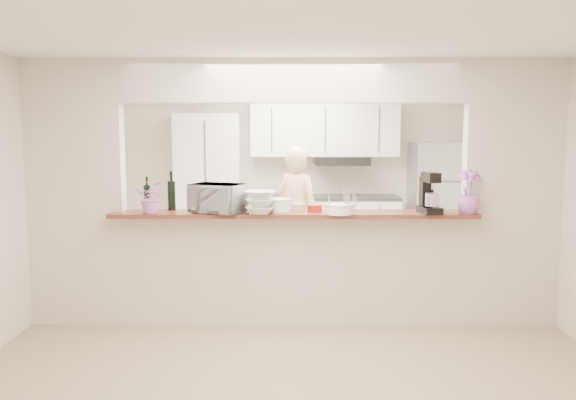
{
  "coord_description": "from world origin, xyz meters",
  "views": [
    {
      "loc": [
        -0.0,
        -5.25,
        1.81
      ],
      "look_at": [
        -0.05,
        0.3,
        1.16
      ],
      "focal_mm": 35.0,
      "sensor_mm": 36.0,
      "label": 1
    }
  ],
  "objects_px": {
    "refrigerator": "(438,203)",
    "stand_mixer": "(429,195)",
    "toaster_oven": "(218,198)",
    "person": "(298,216)"
  },
  "relations": [
    {
      "from": "stand_mixer",
      "to": "person",
      "type": "xyz_separation_m",
      "value": [
        -1.19,
        1.62,
        -0.43
      ]
    },
    {
      "from": "toaster_oven",
      "to": "refrigerator",
      "type": "bearing_deg",
      "value": 67.22
    },
    {
      "from": "refrigerator",
      "to": "toaster_oven",
      "type": "relative_size",
      "value": 3.53
    },
    {
      "from": "person",
      "to": "stand_mixer",
      "type": "bearing_deg",
      "value": 166.22
    },
    {
      "from": "refrigerator",
      "to": "stand_mixer",
      "type": "relative_size",
      "value": 4.5
    },
    {
      "from": "refrigerator",
      "to": "toaster_oven",
      "type": "bearing_deg",
      "value": -135.0
    },
    {
      "from": "refrigerator",
      "to": "stand_mixer",
      "type": "xyz_separation_m",
      "value": [
        -0.8,
        -2.79,
        0.41
      ]
    },
    {
      "from": "refrigerator",
      "to": "toaster_oven",
      "type": "distance_m",
      "value": 3.91
    },
    {
      "from": "refrigerator",
      "to": "person",
      "type": "height_order",
      "value": "refrigerator"
    },
    {
      "from": "stand_mixer",
      "to": "person",
      "type": "height_order",
      "value": "person"
    }
  ]
}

